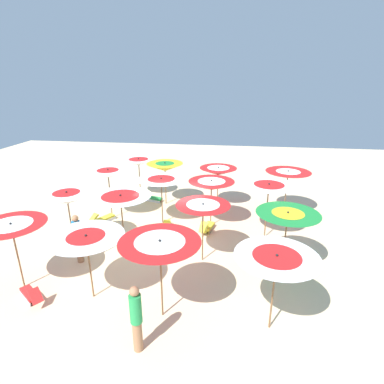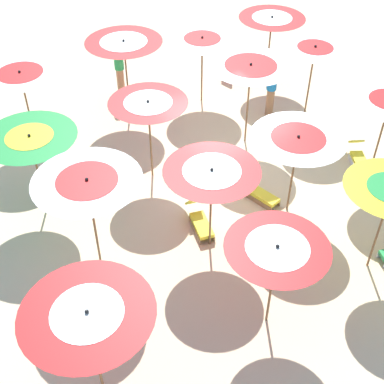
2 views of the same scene
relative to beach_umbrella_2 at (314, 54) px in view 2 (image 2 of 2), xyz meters
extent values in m
cube|color=beige|center=(3.84, 1.24, -2.22)|extent=(40.89, 40.89, 0.04)
cylinder|color=brown|center=(0.39, 3.06, -1.07)|extent=(0.05, 0.05, 2.26)
cylinder|color=brown|center=(0.00, 0.00, -1.11)|extent=(0.05, 0.05, 2.19)
cone|color=white|center=(0.00, 0.00, -0.01)|extent=(2.01, 2.01, 0.45)
cone|color=red|center=(0.00, 0.00, 0.11)|extent=(1.01, 1.01, 0.22)
sphere|color=black|center=(0.00, 0.00, 0.24)|extent=(0.07, 0.07, 0.07)
cylinder|color=brown|center=(-0.46, -2.48, -1.16)|extent=(0.05, 0.05, 2.07)
cone|color=red|center=(-0.46, -2.48, -0.13)|extent=(2.09, 2.09, 0.38)
cone|color=white|center=(-0.46, -2.48, -0.05)|extent=(1.26, 1.26, 0.23)
sphere|color=black|center=(-0.46, -2.48, 0.09)|extent=(0.07, 0.07, 0.07)
cylinder|color=brown|center=(2.64, 5.22, -1.16)|extent=(0.05, 0.05, 2.07)
cylinder|color=brown|center=(2.99, 2.85, -1.19)|extent=(0.05, 0.05, 2.01)
cone|color=white|center=(2.99, 2.85, -0.19)|extent=(2.18, 2.18, 0.35)
cone|color=red|center=(2.99, 2.85, -0.11)|extent=(1.24, 1.24, 0.20)
sphere|color=black|center=(2.99, 2.85, 0.02)|extent=(0.07, 0.07, 0.07)
cylinder|color=brown|center=(2.15, -0.09, -1.09)|extent=(0.05, 0.05, 2.23)
cone|color=white|center=(2.15, -0.09, 0.03)|extent=(2.25, 2.25, 0.39)
cone|color=red|center=(2.15, -0.09, 0.11)|extent=(1.39, 1.39, 0.24)
sphere|color=black|center=(2.15, -0.09, 0.25)|extent=(0.07, 0.07, 0.07)
cylinder|color=brown|center=(2.02, -2.65, -1.22)|extent=(0.05, 0.05, 1.96)
cone|color=white|center=(2.02, -2.65, -0.24)|extent=(2.25, 2.25, 0.33)
cone|color=red|center=(2.02, -2.65, -0.15)|extent=(1.11, 1.11, 0.16)
sphere|color=black|center=(2.02, -2.65, -0.05)|extent=(0.07, 0.07, 0.07)
cylinder|color=brown|center=(5.46, 5.19, -1.22)|extent=(0.05, 0.05, 1.96)
cone|color=red|center=(5.46, 5.19, -0.25)|extent=(1.92, 1.92, 0.39)
cone|color=white|center=(5.46, 5.19, -0.16)|extent=(1.16, 1.16, 0.23)
sphere|color=black|center=(5.46, 5.19, -0.02)|extent=(0.07, 0.07, 0.07)
cylinder|color=brown|center=(5.28, 2.81, -1.21)|extent=(0.05, 0.05, 1.98)
cone|color=red|center=(5.28, 2.81, -0.22)|extent=(2.06, 2.06, 0.41)
cone|color=white|center=(5.28, 2.81, -0.13)|extent=(1.23, 1.23, 0.24)
sphere|color=black|center=(5.28, 2.81, 0.02)|extent=(0.07, 0.07, 0.07)
cylinder|color=brown|center=(5.20, -0.12, -1.16)|extent=(0.05, 0.05, 2.08)
cone|color=red|center=(5.20, -0.12, -0.12)|extent=(1.96, 1.96, 0.36)
cone|color=white|center=(5.20, -0.12, -0.04)|extent=(1.19, 1.19, 0.22)
sphere|color=black|center=(5.20, -0.12, 0.09)|extent=(0.07, 0.07, 0.07)
cylinder|color=brown|center=(4.35, -3.14, -1.08)|extent=(0.05, 0.05, 2.24)
cone|color=red|center=(4.35, -3.14, 0.04)|extent=(2.22, 2.22, 0.32)
cone|color=white|center=(4.35, -3.14, 0.11)|extent=(1.36, 1.36, 0.20)
sphere|color=black|center=(4.35, -3.14, 0.23)|extent=(0.07, 0.07, 0.07)
cylinder|color=brown|center=(8.89, 4.76, -1.18)|extent=(0.05, 0.05, 2.05)
cone|color=red|center=(8.89, 4.76, -0.15)|extent=(2.18, 2.18, 0.33)
cone|color=white|center=(8.89, 4.76, -0.07)|extent=(1.17, 1.17, 0.17)
sphere|color=black|center=(8.89, 4.76, 0.04)|extent=(0.07, 0.07, 0.07)
cylinder|color=brown|center=(7.68, 2.01, -1.08)|extent=(0.05, 0.05, 2.24)
cone|color=white|center=(7.68, 2.01, 0.04)|extent=(2.21, 2.21, 0.33)
cone|color=red|center=(7.68, 2.01, 0.12)|extent=(1.23, 1.23, 0.18)
sphere|color=black|center=(7.68, 2.01, 0.24)|extent=(0.07, 0.07, 0.07)
cylinder|color=brown|center=(8.09, -0.34, -1.18)|extent=(0.05, 0.05, 2.05)
cone|color=#1E8C38|center=(8.09, -0.34, -0.15)|extent=(2.15, 2.15, 0.30)
cone|color=yellow|center=(8.09, -0.34, -0.07)|extent=(1.08, 1.08, 0.15)
sphere|color=black|center=(8.09, -0.34, 0.03)|extent=(0.07, 0.07, 0.07)
cylinder|color=brown|center=(7.36, -3.21, -1.15)|extent=(0.05, 0.05, 2.09)
cone|color=white|center=(7.36, -3.21, -0.11)|extent=(2.16, 2.16, 0.32)
cone|color=red|center=(7.36, -3.21, -0.03)|extent=(1.23, 1.23, 0.18)
sphere|color=black|center=(7.36, -3.21, 0.08)|extent=(0.07, 0.07, 0.07)
cube|color=silver|center=(0.02, -3.12, -2.13)|extent=(0.71, 0.53, 0.14)
cube|color=silver|center=(0.19, -2.88, -2.13)|extent=(0.71, 0.53, 0.14)
cube|color=red|center=(0.11, -3.00, -2.01)|extent=(0.87, 0.74, 0.10)
cube|color=red|center=(0.58, -3.34, -1.79)|extent=(0.46, 0.45, 0.38)
cube|color=olive|center=(3.18, 2.20, -2.13)|extent=(0.25, 0.92, 0.14)
cube|color=olive|center=(3.50, 2.28, -2.13)|extent=(0.25, 0.92, 0.14)
cube|color=yellow|center=(3.34, 2.24, -2.01)|extent=(0.53, 0.99, 0.10)
cube|color=yellow|center=(3.47, 1.68, -1.79)|extent=(0.38, 0.32, 0.37)
cube|color=silver|center=(0.09, 2.67, -2.13)|extent=(0.47, 0.82, 0.14)
cube|color=silver|center=(0.39, 2.51, -2.13)|extent=(0.47, 0.82, 0.14)
cube|color=yellow|center=(0.24, 2.59, -2.01)|extent=(0.74, 0.96, 0.10)
cube|color=yellow|center=(-0.08, 2.01, -1.79)|extent=(0.51, 0.55, 0.37)
cube|color=olive|center=(5.04, 2.40, -2.13)|extent=(0.24, 0.84, 0.14)
cube|color=olive|center=(5.38, 2.32, -2.13)|extent=(0.24, 0.84, 0.14)
cube|color=yellow|center=(5.21, 2.36, -2.01)|extent=(0.55, 0.92, 0.10)
cube|color=yellow|center=(5.06, 1.77, -1.77)|extent=(0.43, 0.45, 0.41)
cylinder|color=#A3704C|center=(0.69, -0.84, -1.76)|extent=(0.24, 0.24, 0.88)
cylinder|color=#1972BF|center=(0.69, -0.84, -0.93)|extent=(0.30, 0.30, 0.77)
sphere|color=#A3704C|center=(0.69, -0.84, -0.42)|extent=(0.24, 0.24, 0.24)
cylinder|color=#A3704C|center=(4.02, -4.41, -1.76)|extent=(0.24, 0.24, 0.88)
cylinder|color=green|center=(4.02, -4.41, -0.94)|extent=(0.30, 0.30, 0.77)
sphere|color=#A3704C|center=(4.02, -4.41, -0.43)|extent=(0.24, 0.24, 0.24)
camera|label=1|loc=(6.14, -10.04, 4.18)|focal=28.53mm
camera|label=2|loc=(10.10, 9.82, 6.83)|focal=49.54mm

